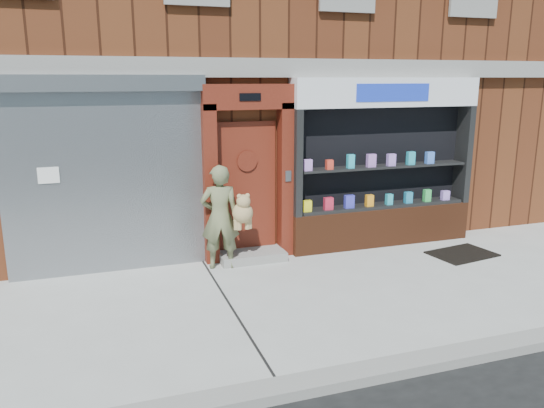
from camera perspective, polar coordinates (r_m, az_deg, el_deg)
name	(u,v)px	position (r m, az deg, el deg)	size (l,w,h in m)	color
ground	(336,292)	(7.76, 6.86, -9.38)	(80.00, 80.00, 0.00)	#9E9E99
curb	(423,362)	(6.07, 15.95, -16.07)	(60.00, 0.30, 0.12)	gray
building	(228,33)	(12.86, -4.71, 17.87)	(12.00, 8.16, 8.00)	#4E2311
shutter_bay	(105,164)	(8.46, -17.56, 4.13)	(3.10, 0.30, 3.04)	gray
red_door_bay	(248,173)	(8.77, -2.56, 3.32)	(1.52, 0.58, 2.90)	#52180E
pharmacy_bay	(383,171)	(9.72, 11.83, 3.54)	(3.50, 0.41, 3.00)	#582914
woman	(222,216)	(8.44, -5.35, -1.34)	(0.84, 0.56, 1.68)	#686C47
doormat	(462,254)	(9.82, 19.77, -5.07)	(1.07, 0.75, 0.03)	black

